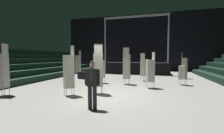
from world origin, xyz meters
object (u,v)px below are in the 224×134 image
object	(u,v)px
chair_stack_front_left	(69,71)
chair_stack_mid_right	(184,66)
chair_stack_rear_left	(127,66)
chair_stack_rear_right	(2,70)
stage_riser	(136,67)
chair_stack_aisle_right	(183,72)
chair_stack_mid_centre	(101,69)
man_with_tie	(92,82)
chair_stack_aisle_left	(98,69)
equipment_road_case	(84,75)
chair_stack_rear_centre	(144,67)
chair_stack_front_right	(150,70)
chair_stack_mid_left	(78,64)

from	to	relation	value
chair_stack_front_left	chair_stack_mid_right	bearing A→B (deg)	-85.73
chair_stack_rear_left	chair_stack_rear_right	distance (m)	7.14
stage_riser	chair_stack_aisle_right	xyz separation A→B (m)	(3.98, -6.74, 0.16)
chair_stack_mid_centre	chair_stack_rear_left	distance (m)	1.91
man_with_tie	chair_stack_aisle_left	xyz separation A→B (m)	(-0.64, 2.27, 0.28)
chair_stack_mid_centre	chair_stack_rear_right	distance (m)	5.89
chair_stack_mid_right	equipment_road_case	distance (m)	8.97
chair_stack_rear_centre	equipment_road_case	bearing A→B (deg)	-142.88
chair_stack_mid_centre	man_with_tie	bearing A→B (deg)	-54.58
stage_riser	chair_stack_front_right	world-z (taller)	stage_riser
chair_stack_rear_right	chair_stack_aisle_left	world-z (taller)	same
stage_riser	chair_stack_front_left	bearing A→B (deg)	-99.68
chair_stack_aisle_left	equipment_road_case	xyz separation A→B (m)	(-3.20, 4.82, -0.97)
chair_stack_mid_left	chair_stack_rear_right	xyz separation A→B (m)	(0.11, -7.90, 0.00)
chair_stack_front_right	chair_stack_mid_left	bearing A→B (deg)	40.32
chair_stack_mid_right	chair_stack_rear_centre	size ratio (longest dim) A/B	1.04
stage_riser	chair_stack_rear_right	size ratio (longest dim) A/B	2.89
chair_stack_front_right	man_with_tie	bearing A→B (deg)	137.20
chair_stack_aisle_left	chair_stack_mid_right	bearing A→B (deg)	27.03
stage_riser	chair_stack_front_right	size ratio (longest dim) A/B	3.33
chair_stack_rear_left	chair_stack_rear_right	size ratio (longest dim) A/B	1.00
stage_riser	chair_stack_rear_centre	bearing A→B (deg)	-77.17
chair_stack_aisle_right	chair_stack_rear_left	bearing A→B (deg)	130.93
chair_stack_mid_left	chair_stack_mid_centre	size ratio (longest dim) A/B	1.20
chair_stack_mid_right	chair_stack_aisle_left	xyz separation A→B (m)	(-5.34, -7.43, 0.13)
man_with_tie	chair_stack_rear_centre	bearing A→B (deg)	-105.59
chair_stack_rear_right	chair_stack_rear_centre	xyz separation A→B (m)	(6.39, 6.61, -0.17)
chair_stack_mid_right	chair_stack_aisle_left	size ratio (longest dim) A/B	0.90
chair_stack_front_left	chair_stack_aisle_right	size ratio (longest dim) A/B	1.38
stage_riser	chair_stack_mid_centre	bearing A→B (deg)	-102.59
chair_stack_front_left	chair_stack_mid_centre	distance (m)	3.93
man_with_tie	chair_stack_mid_left	world-z (taller)	chair_stack_mid_left
chair_stack_rear_centre	stage_riser	bearing A→B (deg)	138.06
chair_stack_rear_right	chair_stack_aisle_right	xyz separation A→B (m)	(9.07, 5.55, -0.38)
chair_stack_aisle_right	chair_stack_mid_left	bearing A→B (deg)	104.73
chair_stack_rear_left	chair_stack_aisle_left	bearing A→B (deg)	-103.09
chair_stack_rear_right	man_with_tie	bearing A→B (deg)	-114.26
chair_stack_mid_left	chair_stack_rear_left	xyz separation A→B (m)	(5.43, -3.14, 0.00)
chair_stack_rear_centre	chair_stack_aisle_left	xyz separation A→B (m)	(-2.00, -5.00, 0.17)
man_with_tie	chair_stack_rear_left	size ratio (longest dim) A/B	0.69
chair_stack_front_left	chair_stack_aisle_right	bearing A→B (deg)	-98.61
stage_riser	chair_stack_aisle_right	world-z (taller)	stage_riser
chair_stack_mid_right	chair_stack_aisle_right	world-z (taller)	chair_stack_mid_right
chair_stack_mid_left	equipment_road_case	world-z (taller)	chair_stack_mid_left
chair_stack_front_left	chair_stack_mid_left	bearing A→B (deg)	-21.95
man_with_tie	chair_stack_mid_centre	bearing A→B (deg)	-78.54
chair_stack_mid_left	chair_stack_mid_right	bearing A→B (deg)	-91.97
chair_stack_mid_left	chair_stack_aisle_right	xyz separation A→B (m)	(9.19, -2.35, -0.38)
man_with_tie	chair_stack_rear_left	bearing A→B (deg)	-98.02
chair_stack_front_left	chair_stack_aisle_right	world-z (taller)	chair_stack_front_left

